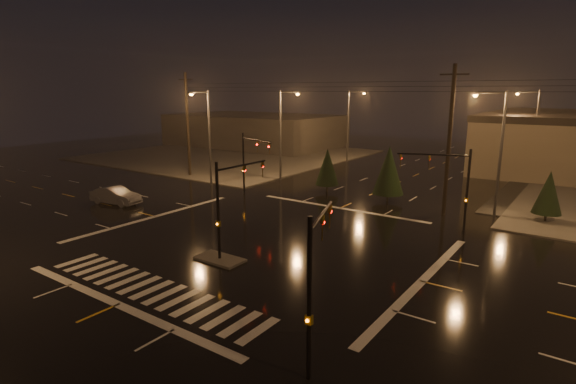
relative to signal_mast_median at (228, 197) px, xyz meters
The scene contains 22 objects.
ground 4.85m from the signal_mast_median, 90.00° to the left, with size 140.00×140.00×0.00m, color black.
sidewalk_nw 44.80m from the signal_mast_median, 132.21° to the left, with size 36.00×36.00×0.12m, color #4A4742.
median_island 3.79m from the signal_mast_median, 90.00° to the right, with size 3.00×1.60×0.15m, color #4A4742.
crosswalk 7.01m from the signal_mast_median, 90.00° to the right, with size 15.00×2.60×0.01m, color beige.
stop_bar_near 8.77m from the signal_mast_median, 90.00° to the right, with size 16.00×0.50×0.01m, color beige.
stop_bar_far 14.56m from the signal_mast_median, 90.00° to the left, with size 16.00×0.50×0.01m, color beige.
commercial_block 57.07m from the signal_mast_median, 127.83° to the left, with size 30.00×18.00×5.60m, color #3C3834.
signal_mast_median is the anchor object (origin of this frame).
signal_mast_ne 16.27m from the signal_mast_median, 54.28° to the left, with size 4.84×1.86×6.00m.
signal_mast_nw 16.27m from the signal_mast_median, 125.72° to the left, with size 4.84×1.86×6.00m.
signal_mast_se 12.22m from the signal_mast_median, 33.15° to the right, with size 1.55×3.87×6.00m.
streetlight_1 23.94m from the signal_mast_median, 117.96° to the left, with size 2.77×0.32×10.00m.
streetlight_2 38.78m from the signal_mast_median, 106.79° to the left, with size 2.77×0.32×10.00m.
streetlight_3 22.20m from the signal_mast_median, 59.61° to the left, with size 2.77×0.32×10.00m.
streetlight_4 40.69m from the signal_mast_median, 74.03° to the left, with size 2.77×0.32×10.00m.
streetlight_5 21.53m from the signal_mast_median, 138.30° to the left, with size 0.32×2.77×10.00m.
utility_pole_0 27.95m from the signal_mast_median, 142.19° to the left, with size 2.20×0.32×12.00m.
utility_pole_1 19.00m from the signal_mast_median, 64.89° to the left, with size 2.20×0.32×12.00m.
conifer_0 24.72m from the signal_mast_median, 52.34° to the left, with size 2.13×2.13×4.03m.
conifer_3 19.60m from the signal_mast_median, 102.54° to the left, with size 2.36×2.36×4.39m.
conifer_4 18.99m from the signal_mast_median, 82.87° to the left, with size 2.83×2.83×5.11m.
car_crossing 17.82m from the signal_mast_median, 167.79° to the left, with size 1.67×4.79×1.58m, color slate.
Camera 1 is at (18.02, -22.44, 10.02)m, focal length 28.00 mm.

